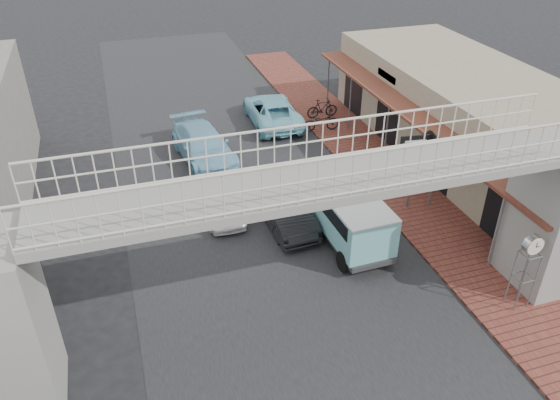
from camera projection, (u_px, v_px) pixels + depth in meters
ground at (273, 254)px, 19.62m from camera, size 120.00×120.00×0.00m
road_strip at (273, 254)px, 19.61m from camera, size 10.00×60.00×0.01m
sidewalk at (396, 185)px, 23.70m from camera, size 3.00×40.00×0.10m
shophouse_row at (479, 122)px, 24.63m from camera, size 7.20×18.00×4.00m
footbridge at (316, 246)px, 14.70m from camera, size 16.40×2.40×6.34m
white_hatchback at (221, 200)px, 21.56m from camera, size 1.52×3.63×1.23m
dark_sedan at (283, 207)px, 20.98m from camera, size 1.68×4.31×1.40m
angkot_curb at (272, 111)px, 29.05m from camera, size 2.60×5.26×1.43m
angkot_far at (204, 145)px, 25.42m from camera, size 2.69×5.41×1.51m
angkot_van at (350, 214)px, 19.48m from camera, size 2.01×4.16×2.01m
motorcycle_near at (321, 122)px, 28.12m from camera, size 1.94×0.80×1.00m
motorcycle_far at (322, 108)px, 29.60m from camera, size 1.73×0.53×1.04m
street_clock at (532, 248)px, 16.10m from camera, size 0.65×0.52×2.64m
arrow_sign at (436, 146)px, 20.84m from camera, size 1.95×1.25×3.28m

